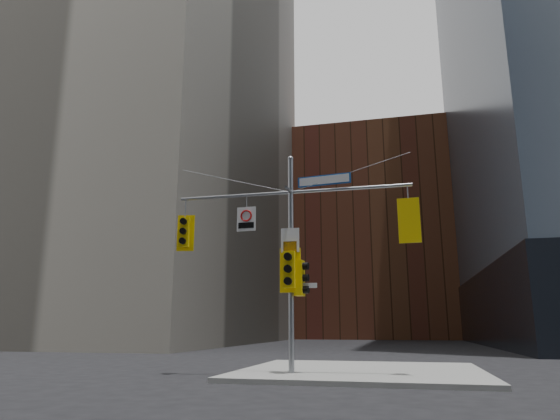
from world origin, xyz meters
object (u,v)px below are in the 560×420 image
at_px(traffic_light_pole_front, 289,270).
at_px(regulatory_sign_arm, 246,218).
at_px(signal_assembly, 291,238).
at_px(traffic_light_pole_side, 301,278).
at_px(traffic_light_west_arm, 184,232).
at_px(street_sign_blade, 324,180).
at_px(traffic_light_east_arm, 409,221).

relative_size(traffic_light_pole_front, regulatory_sign_arm, 1.73).
relative_size(signal_assembly, traffic_light_pole_side, 6.99).
xyz_separation_m(traffic_light_west_arm, regulatory_sign_arm, (2.28, -0.03, 0.38)).
bearing_deg(traffic_light_pole_front, signal_assembly, 87.83).
bearing_deg(regulatory_sign_arm, traffic_light_pole_side, 3.13).
height_order(traffic_light_pole_front, street_sign_blade, street_sign_blade).
bearing_deg(traffic_light_pole_side, street_sign_blade, -83.67).
distance_m(traffic_light_east_arm, traffic_light_pole_side, 3.90).
distance_m(signal_assembly, traffic_light_west_arm, 3.85).
bearing_deg(street_sign_blade, traffic_light_pole_front, -160.12).
bearing_deg(traffic_light_pole_front, traffic_light_west_arm, 173.72).
bearing_deg(street_sign_blade, traffic_light_pole_side, -173.20).
bearing_deg(regulatory_sign_arm, traffic_light_pole_front, -6.53).
distance_m(traffic_light_west_arm, traffic_light_east_arm, 7.67).
height_order(signal_assembly, traffic_light_east_arm, signal_assembly).
height_order(signal_assembly, traffic_light_pole_front, signal_assembly).
bearing_deg(regulatory_sign_arm, traffic_light_west_arm, -178.38).
relative_size(signal_assembly, traffic_light_west_arm, 6.20).
relative_size(signal_assembly, traffic_light_east_arm, 5.60).
bearing_deg(traffic_light_pole_front, street_sign_blade, 11.07).
bearing_deg(traffic_light_pole_side, traffic_light_east_arm, -83.80).
relative_size(traffic_light_east_arm, traffic_light_pole_side, 1.25).
bearing_deg(signal_assembly, traffic_light_pole_side, 0.32).
relative_size(traffic_light_east_arm, street_sign_blade, 0.78).
xyz_separation_m(signal_assembly, street_sign_blade, (1.15, 0.00, 1.93)).
relative_size(signal_assembly, traffic_light_pole_front, 5.53).
height_order(signal_assembly, traffic_light_pole_side, signal_assembly).
xyz_separation_m(traffic_light_east_arm, street_sign_blade, (-2.69, 0.00, 1.55)).
distance_m(traffic_light_east_arm, street_sign_blade, 3.10).
distance_m(traffic_light_west_arm, regulatory_sign_arm, 2.31).
bearing_deg(signal_assembly, traffic_light_west_arm, 179.80).
bearing_deg(traffic_light_east_arm, signal_assembly, 2.92).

